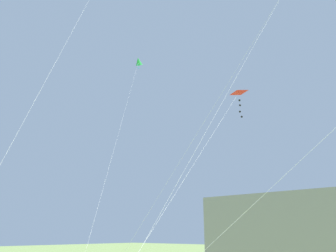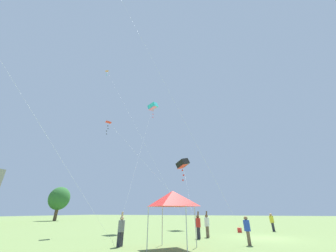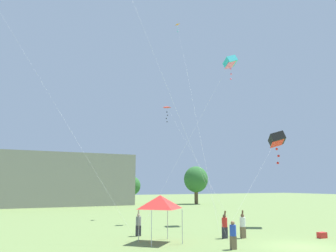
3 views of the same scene
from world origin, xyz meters
name	(u,v)px [view 1 (image 1 of 3)]	position (x,y,z in m)	size (l,w,h in m)	color
distant_building	(317,227)	(-9.77, 52.82, 4.87)	(30.99, 15.21, 9.74)	gray
kite_red_delta_0	(238,94)	(-1.84, 15.42, 12.00)	(1.00, 12.01, 12.32)	silver
kite_green_diamond_5	(139,62)	(-19.84, 24.11, 24.57)	(12.61, 16.15, 25.35)	silver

